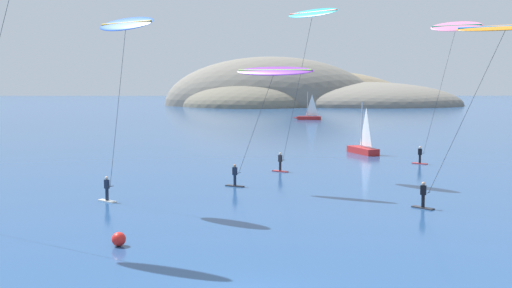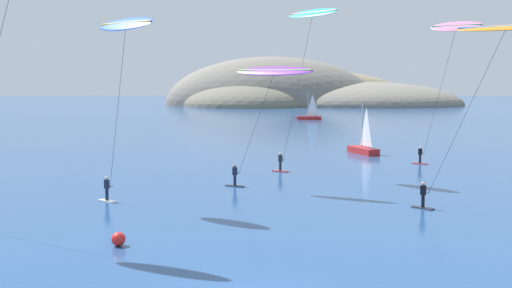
{
  "view_description": "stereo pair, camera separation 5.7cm",
  "coord_description": "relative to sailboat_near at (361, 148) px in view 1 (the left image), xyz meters",
  "views": [
    {
      "loc": [
        -0.02,
        -22.63,
        8.15
      ],
      "look_at": [
        0.62,
        24.73,
        3.37
      ],
      "focal_mm": 45.0,
      "sensor_mm": 36.0,
      "label": 1
    },
    {
      "loc": [
        0.04,
        -22.63,
        8.15
      ],
      "look_at": [
        0.62,
        24.73,
        3.37
      ],
      "focal_mm": 45.0,
      "sensor_mm": 36.0,
      "label": 2
    }
  ],
  "objects": [
    {
      "name": "sailboat_far",
      "position": [
        -0.39,
        59.84,
        0.0
      ],
      "size": [
        5.94,
        1.74,
        5.7
      ],
      "color": "#B22323",
      "rests_on": "ground"
    },
    {
      "name": "sailboat_near",
      "position": [
        0.0,
        0.0,
        0.0
      ],
      "size": [
        2.93,
        5.89,
        5.7
      ],
      "color": "#B22323",
      "rests_on": "ground"
    },
    {
      "name": "kitesurfer_blue",
      "position": [
        -20.4,
        -29.12,
        10.14
      ],
      "size": [
        4.82,
        4.2,
        12.17
      ],
      "color": "silver",
      "rests_on": "ground"
    },
    {
      "name": "headland_island",
      "position": [
        1.68,
        133.63,
        -0.64
      ],
      "size": [
        94.04,
        49.09,
        30.69
      ],
      "color": "slate",
      "rests_on": "ground"
    },
    {
      "name": "marker_buoy",
      "position": [
        -18.93,
        -39.38,
        -0.29
      ],
      "size": [
        0.7,
        0.7,
        0.7
      ],
      "primitive_type": "sphere",
      "color": "red",
      "rests_on": "ground"
    },
    {
      "name": "kitesurfer_orange",
      "position": [
        2.08,
        -32.72,
        9.74
      ],
      "size": [
        7.3,
        5.42,
        11.42
      ],
      "color": "#2D2D33",
      "rests_on": "ground"
    },
    {
      "name": "kitesurfer_cyan",
      "position": [
        -7.41,
        -16.53,
        11.98
      ],
      "size": [
        5.55,
        5.89,
        14.06
      ],
      "color": "red",
      "rests_on": "ground"
    },
    {
      "name": "kitesurfer_purple",
      "position": [
        -10.88,
        -23.24,
        7.45
      ],
      "size": [
        6.68,
        4.08,
        9.15
      ],
      "color": "#2D2D33",
      "rests_on": "ground"
    },
    {
      "name": "kitesurfer_pink",
      "position": [
        6.46,
        -10.49,
        11.39
      ],
      "size": [
        5.65,
        4.32,
        13.58
      ],
      "color": "red",
      "rests_on": "ground"
    }
  ]
}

